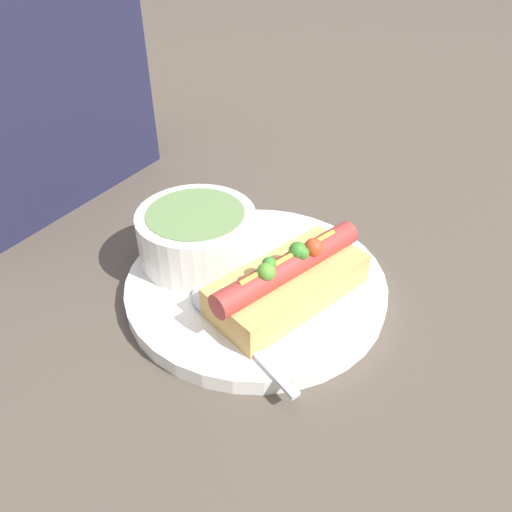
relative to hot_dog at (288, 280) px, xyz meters
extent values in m
plane|color=#4C4238|center=(0.01, 0.04, -0.04)|extent=(4.00, 4.00, 0.00)
cylinder|color=white|center=(0.01, 0.04, -0.03)|extent=(0.26, 0.26, 0.02)
cube|color=tan|center=(0.00, 0.00, -0.01)|extent=(0.17, 0.11, 0.03)
cylinder|color=#9E332D|center=(0.00, 0.00, 0.02)|extent=(0.16, 0.07, 0.02)
sphere|color=#518C2D|center=(-0.03, 0.01, 0.03)|extent=(0.02, 0.02, 0.02)
sphere|color=#387A28|center=(-0.02, 0.01, 0.03)|extent=(0.01, 0.01, 0.01)
sphere|color=#387A28|center=(0.01, -0.01, 0.03)|extent=(0.01, 0.01, 0.01)
sphere|color=#387A28|center=(0.01, 0.00, 0.03)|extent=(0.02, 0.02, 0.02)
sphere|color=#387A28|center=(-0.02, 0.01, 0.03)|extent=(0.01, 0.01, 0.01)
sphere|color=#C63F1E|center=(0.02, -0.01, 0.03)|extent=(0.02, 0.02, 0.02)
cylinder|color=gold|center=(0.00, 0.00, 0.03)|extent=(0.11, 0.04, 0.01)
cylinder|color=silver|center=(0.01, 0.11, 0.00)|extent=(0.12, 0.12, 0.05)
cylinder|color=#66844C|center=(0.01, 0.11, 0.03)|extent=(0.10, 0.10, 0.01)
cube|color=#B7B7BC|center=(-0.08, -0.01, -0.02)|extent=(0.05, 0.10, 0.00)
ellipsoid|color=#B7B7BC|center=(-0.04, 0.06, -0.02)|extent=(0.05, 0.05, 0.01)
cube|color=#1E1E38|center=(0.04, 0.39, 0.14)|extent=(0.31, 0.14, 0.36)
camera|label=1|loc=(-0.32, -0.16, 0.29)|focal=35.00mm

